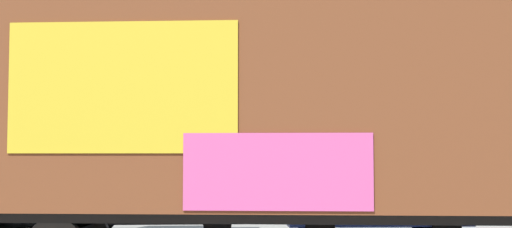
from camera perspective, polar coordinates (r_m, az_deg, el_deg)
freight_car at (r=11.43m, az=4.39°, el=0.72°), size 15.32×3.36×4.75m
flagpole at (r=25.53m, az=-11.76°, el=6.50°), size 1.66×0.46×9.85m
hillside at (r=85.42m, az=4.89°, el=-1.22°), size 123.04×36.46×14.85m
parked_car_black at (r=16.88m, az=-8.21°, el=-6.84°), size 4.39×2.36×1.74m
parked_car_blue at (r=16.40m, az=9.55°, el=-6.81°), size 4.32×2.36×1.78m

